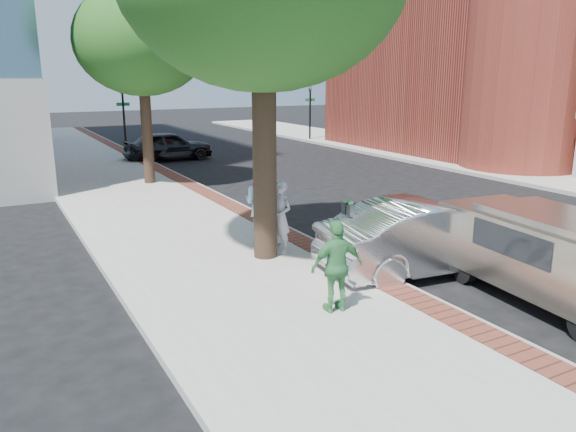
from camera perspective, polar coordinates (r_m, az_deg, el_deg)
ground at (r=11.46m, az=4.68°, el=-6.95°), size 120.00×120.00×0.00m
sidewalk at (r=17.94m, az=-13.58°, el=0.73°), size 5.00×60.00×0.15m
brick_strip at (r=18.59m, az=-7.05°, el=1.73°), size 0.60×60.00×0.01m
curb at (r=18.73m, az=-6.05°, el=1.61°), size 0.10×60.00×0.15m
sidewalk_far at (r=26.81m, az=21.60°, el=4.48°), size 5.00×60.00×0.15m
church at (r=34.91m, az=23.24°, el=18.22°), size 19.00×16.00×20.40m
signal_near at (r=31.71m, az=-16.37°, el=10.21°), size 0.70×0.15×3.80m
signal_far at (r=36.03m, az=2.26°, el=11.16°), size 0.70×0.15×3.80m
tree_far at (r=21.64m, az=-14.67°, el=16.84°), size 4.80×4.80×7.14m
parking_meter at (r=11.70m, az=6.10°, el=-0.34°), size 0.12×0.32×1.47m
person_gray at (r=12.74m, az=-0.78°, el=-0.14°), size 0.57×0.70×1.65m
person_officer at (r=13.27m, az=-2.60°, el=1.21°), size 1.13×1.21×2.00m
person_green at (r=9.60m, az=5.00°, el=-5.13°), size 0.99×0.51×1.61m
sedan_silver at (r=12.30m, az=14.09°, el=-2.01°), size 4.90×2.13×1.57m
bg_car at (r=28.45m, az=-12.06°, el=6.99°), size 4.31×1.83×1.45m
van at (r=11.43m, az=24.79°, el=-3.36°), size 2.22×4.77×1.71m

